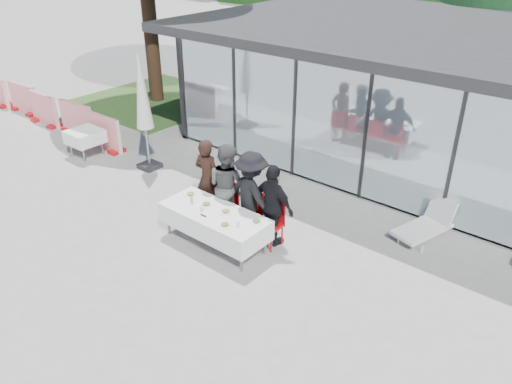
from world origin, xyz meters
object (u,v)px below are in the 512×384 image
(plate_b, at_px, (207,204))
(spare_table_left, at_px, (85,137))
(dining_table, at_px, (215,221))
(diner_chair_c, at_px, (251,211))
(diner_c, at_px, (252,195))
(plate_d, at_px, (256,221))
(plate_extra, at_px, (225,225))
(folded_eyeglasses, at_px, (203,215))
(diner_d, at_px, (273,206))
(market_umbrella, at_px, (142,99))
(diner_chair_b, at_px, (228,201))
(diner_chair_d, at_px, (272,220))
(plate_c, at_px, (226,211))
(diner_a, at_px, (208,179))
(juice_bottle, at_px, (192,200))
(diner_chair_a, at_px, (208,193))
(lounger, at_px, (428,223))
(plate_a, at_px, (191,194))
(diner_b, at_px, (227,185))
(construction_barriers, at_px, (34,105))

(plate_b, distance_m, spare_table_left, 5.60)
(dining_table, distance_m, diner_chair_c, 0.82)
(diner_chair_c, distance_m, spare_table_left, 6.15)
(diner_c, height_order, plate_d, diner_c)
(diner_c, relative_size, plate_extra, 7.29)
(dining_table, bearing_deg, folded_eyeglasses, -101.68)
(diner_c, distance_m, diner_d, 0.55)
(plate_b, bearing_deg, market_umbrella, 158.19)
(plate_d, bearing_deg, plate_b, -173.61)
(diner_chair_b, relative_size, diner_chair_d, 1.00)
(plate_c, height_order, plate_extra, same)
(diner_a, distance_m, market_umbrella, 3.19)
(juice_bottle, bearing_deg, market_umbrella, 154.75)
(folded_eyeglasses, relative_size, spare_table_left, 0.16)
(plate_extra, bearing_deg, diner_chair_c, 101.40)
(plate_b, bearing_deg, diner_chair_d, 30.07)
(diner_chair_a, xyz_separation_m, diner_chair_c, (1.23, 0.00, 0.00))
(lounger, bearing_deg, diner_chair_d, -134.72)
(dining_table, relative_size, spare_table_left, 2.63)
(plate_a, bearing_deg, dining_table, -11.99)
(diner_a, height_order, lounger, diner_a)
(spare_table_left, bearing_deg, plate_d, -6.07)
(juice_bottle, relative_size, folded_eyeglasses, 0.96)
(diner_chair_a, bearing_deg, diner_b, 0.70)
(spare_table_left, bearing_deg, diner_chair_a, -2.07)
(diner_chair_d, height_order, plate_b, diner_chair_d)
(plate_b, distance_m, plate_extra, 0.88)
(lounger, bearing_deg, diner_b, -146.58)
(diner_chair_a, distance_m, diner_chair_d, 1.77)
(diner_c, bearing_deg, diner_d, -168.38)
(diner_chair_c, distance_m, plate_c, 0.69)
(diner_d, height_order, diner_chair_d, diner_d)
(plate_extra, bearing_deg, diner_d, 71.44)
(diner_b, bearing_deg, construction_barriers, -1.43)
(lounger, bearing_deg, plate_c, -135.10)
(plate_c, bearing_deg, plate_b, -175.58)
(plate_b, bearing_deg, diner_chair_a, 132.69)
(diner_chair_b, bearing_deg, plate_d, -23.53)
(diner_chair_a, height_order, plate_b, diner_chair_a)
(diner_chair_c, height_order, plate_c, diner_chair_c)
(diner_b, height_order, diner_chair_c, diner_b)
(dining_table, relative_size, juice_bottle, 16.85)
(plate_a, xyz_separation_m, plate_d, (1.74, 0.03, 0.00))
(dining_table, relative_size, diner_a, 1.26)
(diner_chair_c, distance_m, lounger, 3.67)
(spare_table_left, bearing_deg, dining_table, -9.06)
(dining_table, height_order, plate_b, plate_b)
(diner_a, bearing_deg, diner_b, 174.51)
(diner_d, height_order, plate_c, diner_d)
(dining_table, height_order, diner_b, diner_b)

